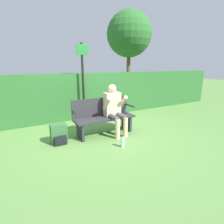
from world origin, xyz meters
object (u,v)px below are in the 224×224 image
object	(u,v)px
person_seated	(114,107)
backpack	(59,134)
tree	(129,35)
park_bench	(104,116)
signpost	(83,78)
water_bottle	(123,142)

from	to	relation	value
person_seated	backpack	distance (m)	1.46
backpack	tree	xyz separation A→B (m)	(5.36, 5.21, 3.19)
backpack	park_bench	bearing A→B (deg)	2.84
park_bench	backpack	distance (m)	1.17
backpack	signpost	distance (m)	2.04
tree	park_bench	bearing A→B (deg)	-129.28
water_bottle	backpack	bearing A→B (deg)	142.82
park_bench	backpack	world-z (taller)	park_bench
tree	person_seated	bearing A→B (deg)	-127.02
park_bench	person_seated	xyz separation A→B (m)	(0.24, -0.12, 0.23)
park_bench	signpost	xyz separation A→B (m)	(-0.06, 1.25, 0.89)
water_bottle	tree	distance (m)	8.09
park_bench	backpack	size ratio (longest dim) A/B	3.52
park_bench	signpost	bearing A→B (deg)	92.75
water_bottle	signpost	world-z (taller)	signpost
park_bench	water_bottle	distance (m)	0.98
signpost	park_bench	bearing A→B (deg)	-87.25
park_bench	tree	world-z (taller)	tree
park_bench	backpack	bearing A→B (deg)	-177.16
park_bench	water_bottle	size ratio (longest dim) A/B	6.28
backpack	water_bottle	bearing A→B (deg)	-37.18
water_bottle	park_bench	bearing A→B (deg)	89.47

